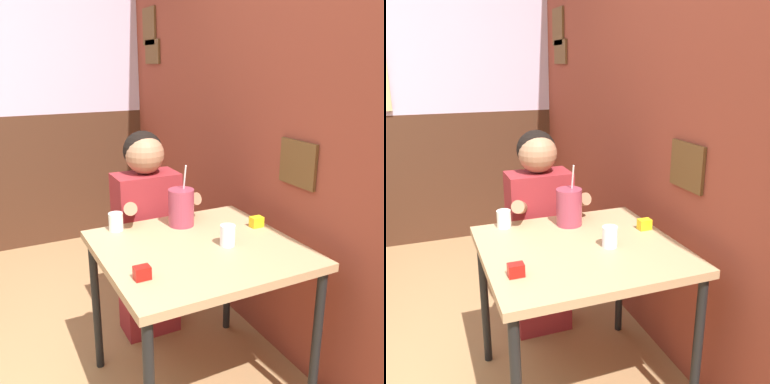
# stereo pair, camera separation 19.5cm
# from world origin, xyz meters

# --- Properties ---
(brick_wall_right) EXTENTS (0.08, 4.45, 2.70)m
(brick_wall_right) POSITION_xyz_m (1.38, 1.23, 1.35)
(brick_wall_right) COLOR brown
(brick_wall_right) RESTS_ON ground_plane
(main_table) EXTENTS (0.84, 0.80, 0.74)m
(main_table) POSITION_xyz_m (0.83, 0.34, 0.66)
(main_table) COLOR tan
(main_table) RESTS_ON ground_plane
(person_seated) EXTENTS (0.42, 0.41, 1.16)m
(person_seated) POSITION_xyz_m (0.81, 0.89, 0.62)
(person_seated) COLOR maroon
(person_seated) RESTS_ON ground_plane
(cocktail_pitcher) EXTENTS (0.12, 0.12, 0.30)m
(cocktail_pitcher) POSITION_xyz_m (0.88, 0.60, 0.83)
(cocktail_pitcher) COLOR #99384C
(cocktail_pitcher) RESTS_ON main_table
(glass_near_pitcher) EXTENTS (0.07, 0.07, 0.09)m
(glass_near_pitcher) POSITION_xyz_m (0.95, 0.29, 0.78)
(glass_near_pitcher) COLOR silver
(glass_near_pitcher) RESTS_ON main_table
(glass_center) EXTENTS (0.07, 0.07, 0.09)m
(glass_center) POSITION_xyz_m (0.57, 0.68, 0.78)
(glass_center) COLOR silver
(glass_center) RESTS_ON main_table
(condiment_ketchup) EXTENTS (0.06, 0.04, 0.05)m
(condiment_ketchup) POSITION_xyz_m (0.51, 0.17, 0.76)
(condiment_ketchup) COLOR #B7140F
(condiment_ketchup) RESTS_ON main_table
(condiment_mustard) EXTENTS (0.06, 0.04, 0.05)m
(condiment_mustard) POSITION_xyz_m (1.19, 0.41, 0.76)
(condiment_mustard) COLOR yellow
(condiment_mustard) RESTS_ON main_table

